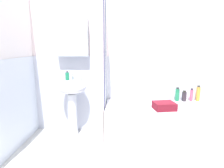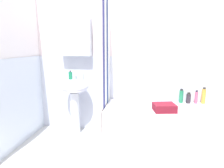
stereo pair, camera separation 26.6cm
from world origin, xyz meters
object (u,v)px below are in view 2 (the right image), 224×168
at_px(conditioner_bottle, 196,97).
at_px(towel_folded, 164,107).
at_px(shampoo_bottle, 204,96).
at_px(body_wash_bottle, 188,98).
at_px(bathtub, 159,125).
at_px(toothbrush_cup, 82,77).
at_px(sink, 74,95).
at_px(lotion_bottle, 181,96).
at_px(soap_dispenser, 70,75).

relative_size(conditioner_bottle, towel_folded, 0.73).
bearing_deg(shampoo_bottle, towel_folded, -143.96).
distance_m(conditioner_bottle, body_wash_bottle, 0.11).
bearing_deg(bathtub, towel_folded, -75.35).
height_order(toothbrush_cup, bathtub, toothbrush_cup).
distance_m(sink, towel_folded, 1.34).
relative_size(toothbrush_cup, body_wash_bottle, 0.61).
relative_size(sink, bathtub, 0.58).
xyz_separation_m(toothbrush_cup, conditioner_bottle, (1.68, 0.10, -0.28)).
relative_size(toothbrush_cup, lotion_bottle, 0.47).
relative_size(bathtub, body_wash_bottle, 9.20).
height_order(sink, lotion_bottle, sink).
relative_size(toothbrush_cup, shampoo_bottle, 0.41).
bearing_deg(shampoo_bottle, lotion_bottle, -178.74).
relative_size(sink, body_wash_bottle, 5.31).
bearing_deg(sink, lotion_bottle, 4.48).
relative_size(sink, towel_folded, 3.14).
bearing_deg(towel_folded, soap_dispenser, 165.62).
bearing_deg(body_wash_bottle, towel_folded, -132.63).
bearing_deg(bathtub, soap_dispenser, 171.90).
bearing_deg(bathtub, conditioner_bottle, 25.19).
relative_size(bathtub, lotion_bottle, 7.08).
xyz_separation_m(bathtub, shampoo_bottle, (0.64, 0.27, 0.38)).
height_order(sink, soap_dispenser, soap_dispenser).
xyz_separation_m(bathtub, conditioner_bottle, (0.53, 0.25, 0.36)).
distance_m(sink, shampoo_bottle, 1.91).
relative_size(soap_dispenser, towel_folded, 0.50).
distance_m(toothbrush_cup, conditioner_bottle, 1.70).
height_order(toothbrush_cup, lotion_bottle, toothbrush_cup).
bearing_deg(bathtub, sink, 173.68).
height_order(toothbrush_cup, towel_folded, toothbrush_cup).
height_order(bathtub, body_wash_bottle, body_wash_bottle).
relative_size(shampoo_bottle, towel_folded, 0.88).
relative_size(shampoo_bottle, body_wash_bottle, 1.49).
distance_m(toothbrush_cup, towel_folded, 1.27).
bearing_deg(lotion_bottle, sink, -175.52).
xyz_separation_m(body_wash_bottle, towel_folded, (-0.39, -0.42, -0.03)).
distance_m(bathtub, lotion_bottle, 0.56).
xyz_separation_m(shampoo_bottle, towel_folded, (-0.60, -0.43, -0.07)).
relative_size(bathtub, shampoo_bottle, 6.17).
xyz_separation_m(body_wash_bottle, lotion_bottle, (-0.10, 0.01, 0.02)).
height_order(conditioner_bottle, lotion_bottle, lotion_bottle).
bearing_deg(toothbrush_cup, body_wash_bottle, 4.00).
bearing_deg(body_wash_bottle, lotion_bottle, 175.87).
height_order(shampoo_bottle, conditioner_bottle, shampoo_bottle).
distance_m(bathtub, shampoo_bottle, 0.79).
bearing_deg(lotion_bottle, towel_folded, -123.59).
bearing_deg(sink, conditioner_bottle, 3.55).
relative_size(soap_dispenser, lotion_bottle, 0.66).
relative_size(toothbrush_cup, bathtub, 0.07).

